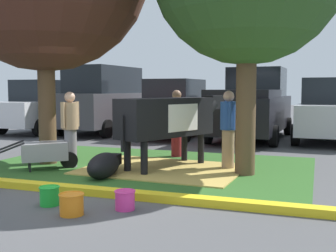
{
  "coord_description": "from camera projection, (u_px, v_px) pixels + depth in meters",
  "views": [
    {
      "loc": [
        3.72,
        -6.13,
        1.69
      ],
      "look_at": [
        0.73,
        2.31,
        0.9
      ],
      "focal_mm": 45.42,
      "sensor_mm": 36.0,
      "label": 1
    }
  ],
  "objects": [
    {
      "name": "sedan_silver",
      "position": [
        330.0,
        111.0,
        13.5
      ],
      "size": [
        2.17,
        4.47,
        2.02
      ],
      "color": "silver",
      "rests_on": "ground"
    },
    {
      "name": "bucket_pink",
      "position": [
        125.0,
        200.0,
        5.93
      ],
      "size": [
        0.3,
        0.3,
        0.27
      ],
      "color": "#EA3893",
      "rests_on": "ground"
    },
    {
      "name": "curb_yellow",
      "position": [
        84.0,
        190.0,
        6.82
      ],
      "size": [
        8.14,
        0.24,
        0.12
      ],
      "primitive_type": "cube",
      "color": "yellow",
      "rests_on": "ground"
    },
    {
      "name": "bucket_green",
      "position": [
        49.0,
        195.0,
        6.15
      ],
      "size": [
        0.3,
        0.3,
        0.28
      ],
      "color": "green",
      "rests_on": "ground"
    },
    {
      "name": "person_visitor_far",
      "position": [
        228.0,
        128.0,
        8.8
      ],
      "size": [
        0.34,
        0.5,
        1.65
      ],
      "color": "#9E7F5B",
      "rests_on": "ground"
    },
    {
      "name": "grass_island",
      "position": [
        145.0,
        166.0,
        9.19
      ],
      "size": [
        6.94,
        4.74,
        0.02
      ],
      "primitive_type": "cube",
      "color": "#2D5B23",
      "rests_on": "ground"
    },
    {
      "name": "calf_lying",
      "position": [
        104.0,
        165.0,
        8.05
      ],
      "size": [
        0.6,
        1.32,
        0.48
      ],
      "color": "black",
      "rests_on": "ground"
    },
    {
      "name": "sedan_red",
      "position": [
        175.0,
        109.0,
        15.09
      ],
      "size": [
        2.17,
        4.47,
        2.02
      ],
      "color": "red",
      "rests_on": "ground"
    },
    {
      "name": "bucket_orange",
      "position": [
        72.0,
        204.0,
        5.68
      ],
      "size": [
        0.34,
        0.34,
        0.3
      ],
      "color": "orange",
      "rests_on": "ground"
    },
    {
      "name": "wheelbarrow",
      "position": [
        46.0,
        152.0,
        8.79
      ],
      "size": [
        1.4,
        1.29,
        0.63
      ],
      "color": "gray",
      "rests_on": "ground"
    },
    {
      "name": "hay_bedding",
      "position": [
        163.0,
        169.0,
        8.79
      ],
      "size": [
        3.31,
        2.55,
        0.04
      ],
      "primitive_type": "cube",
      "rotation": [
        0.0,
        0.0,
        -0.05
      ],
      "color": "tan",
      "rests_on": "ground"
    },
    {
      "name": "person_visitor_near",
      "position": [
        177.0,
        121.0,
        10.42
      ],
      "size": [
        0.53,
        0.34,
        1.66
      ],
      "color": "maroon",
      "rests_on": "ground"
    },
    {
      "name": "person_handler",
      "position": [
        70.0,
        127.0,
        9.02
      ],
      "size": [
        0.34,
        0.52,
        1.62
      ],
      "color": "slate",
      "rests_on": "ground"
    },
    {
      "name": "ground_plane",
      "position": [
        82.0,
        189.0,
        7.15
      ],
      "size": [
        80.0,
        80.0,
        0.0
      ],
      "primitive_type": "plane",
      "color": "#4C4C4F"
    },
    {
      "name": "suv_dark_grey",
      "position": [
        104.0,
        100.0,
        16.18
      ],
      "size": [
        2.27,
        4.68,
        2.52
      ],
      "color": "#3D3D42",
      "rests_on": "ground"
    },
    {
      "name": "pickup_truck_maroon",
      "position": [
        252.0,
        106.0,
        14.29
      ],
      "size": [
        2.39,
        5.48,
        2.42
      ],
      "color": "black",
      "rests_on": "ground"
    },
    {
      "name": "hatchback_white",
      "position": [
        45.0,
        107.0,
        16.6
      ],
      "size": [
        2.17,
        4.47,
        2.02
      ],
      "color": "silver",
      "rests_on": "ground"
    },
    {
      "name": "cow_holstein",
      "position": [
        170.0,
        118.0,
        8.97
      ],
      "size": [
        1.67,
        2.98,
        1.53
      ],
      "color": "black",
      "rests_on": "ground"
    }
  ]
}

